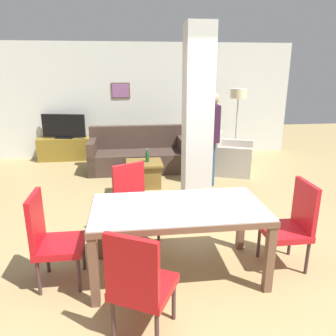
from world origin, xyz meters
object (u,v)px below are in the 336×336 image
(sofa, at_px, (138,156))
(dining_chair_far_left, at_px, (134,200))
(dining_chair_head_left, at_px, (51,237))
(coffee_table, at_px, (144,174))
(tv_screen, at_px, (64,127))
(dining_chair_near_left, at_px, (139,282))
(armchair, at_px, (229,159))
(bottle, at_px, (147,157))
(tv_stand, at_px, (66,149))
(dining_table, at_px, (178,220))
(standing_person, at_px, (212,132))
(dining_chair_head_right, at_px, (292,222))
(floor_lamp, at_px, (238,99))

(sofa, bearing_deg, dining_chair_far_left, 86.81)
(sofa, bearing_deg, dining_chair_head_left, 75.19)
(coffee_table, height_order, tv_screen, tv_screen)
(dining_chair_far_left, distance_m, dining_chair_near_left, 1.65)
(armchair, distance_m, bottle, 1.90)
(tv_stand, bearing_deg, armchair, -21.13)
(dining_table, relative_size, standing_person, 1.03)
(dining_chair_head_right, xyz_separation_m, tv_stand, (-3.21, 4.83, -0.25))
(dining_chair_near_left, bearing_deg, coffee_table, 114.09)
(coffee_table, relative_size, tv_stand, 0.52)
(dining_chair_head_right, distance_m, floor_lamp, 4.74)
(dining_table, bearing_deg, coffee_table, 94.06)
(sofa, height_order, bottle, sofa)
(dining_chair_head_right, distance_m, tv_stand, 5.80)
(dining_chair_head_right, relative_size, sofa, 0.47)
(dining_chair_head_right, relative_size, coffee_table, 1.48)
(bottle, height_order, floor_lamp, floor_lamp)
(dining_chair_head_left, relative_size, coffee_table, 1.48)
(standing_person, bearing_deg, coffee_table, 90.00)
(armchair, distance_m, coffee_table, 1.95)
(sofa, bearing_deg, floor_lamp, -162.41)
(dining_chair_head_left, height_order, armchair, dining_chair_head_left)
(dining_chair_far_left, height_order, floor_lamp, floor_lamp)
(floor_lamp, bearing_deg, dining_chair_head_right, -101.02)
(dining_table, bearing_deg, dining_chair_head_left, 180.00)
(sofa, distance_m, armchair, 1.93)
(dining_chair_head_right, xyz_separation_m, sofa, (-1.52, 3.81, -0.21))
(dining_chair_head_right, xyz_separation_m, tv_screen, (-3.21, 4.83, 0.28))
(dining_chair_head_right, distance_m, bottle, 3.11)
(dining_chair_far_left, bearing_deg, standing_person, -155.54)
(dining_chair_head_left, bearing_deg, tv_screen, -171.95)
(dining_chair_far_left, bearing_deg, floor_lamp, -152.21)
(dining_chair_far_left, height_order, coffee_table, dining_chair_far_left)
(bottle, relative_size, floor_lamp, 0.15)
(sofa, distance_m, floor_lamp, 2.76)
(armchair, bearing_deg, tv_screen, -88.99)
(dining_chair_head_right, xyz_separation_m, standing_person, (-0.21, 2.73, 0.47))
(armchair, height_order, tv_stand, armchair)
(tv_screen, xyz_separation_m, standing_person, (3.00, -2.10, 0.19))
(dining_chair_head_left, relative_size, sofa, 0.47)
(dining_chair_far_left, xyz_separation_m, dining_chair_head_left, (-0.84, -0.83, 0.00))
(dining_chair_head_left, bearing_deg, armchair, 139.82)
(dining_chair_near_left, distance_m, tv_screen, 5.86)
(armchair, bearing_deg, dining_chair_near_left, -3.70)
(coffee_table, height_order, standing_person, standing_person)
(tv_stand, bearing_deg, floor_lamp, -3.54)
(dining_table, xyz_separation_m, sofa, (-0.27, 3.81, -0.32))
(bottle, bearing_deg, dining_chair_near_left, -94.72)
(armchair, height_order, bottle, armchair)
(tv_screen, bearing_deg, dining_chair_near_left, 117.54)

